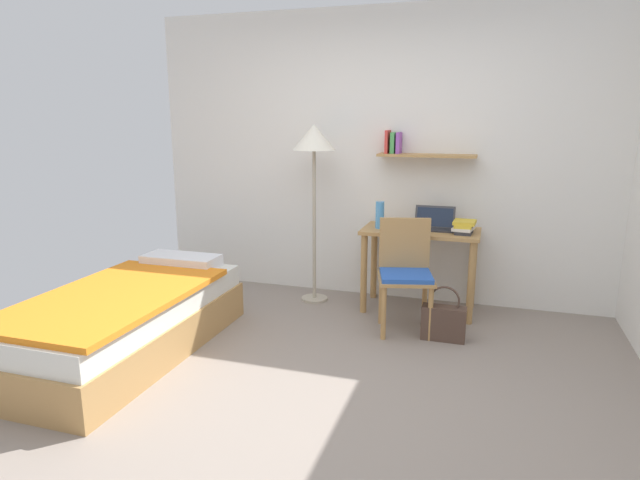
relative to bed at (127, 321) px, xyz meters
name	(u,v)px	position (x,y,z in m)	size (l,w,h in m)	color
ground_plane	(317,395)	(1.48, -0.18, -0.24)	(5.28, 5.28, 0.00)	gray
wall_back	(386,157)	(1.49, 1.85, 1.06)	(4.40, 0.27, 2.60)	white
bed	(127,321)	(0.00, 0.00, 0.00)	(0.92, 1.93, 0.54)	#B2844C
desk	(420,246)	(1.86, 1.52, 0.33)	(0.98, 0.51, 0.72)	#B2844C
desk_chair	(405,270)	(1.81, 1.04, 0.25)	(0.51, 0.49, 0.88)	#B2844C
standing_lamp	(314,148)	(0.92, 1.49, 1.15)	(0.38, 0.38, 1.60)	#B2A893
laptop	(434,223)	(1.97, 1.57, 0.53)	(0.34, 0.21, 0.19)	#2D2D33
water_bottle	(380,215)	(1.52, 1.47, 0.60)	(0.07, 0.07, 0.23)	#4C99DB
book_stack	(464,227)	(2.22, 1.48, 0.53)	(0.19, 0.25, 0.10)	#333338
handbag	(444,322)	(2.13, 0.92, -0.10)	(0.33, 0.12, 0.43)	#4C382D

